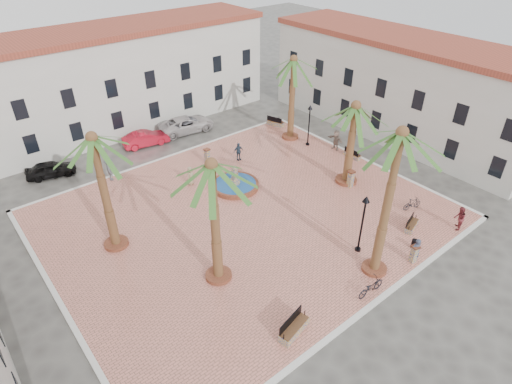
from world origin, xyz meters
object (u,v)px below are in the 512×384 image
palm_s (399,149)px  bollard_e (351,179)px  palm_sw (212,179)px  pedestrian_fountain_b (238,152)px  palm_e (355,117)px  bench_ne (275,123)px  car_black (51,169)px  fountain (235,184)px  bollard_se (414,254)px  pedestrian_east (336,140)px  pedestrian_north (110,169)px  car_silver (191,124)px  bench_s (294,329)px  car_red (146,138)px  cyclist_a (416,250)px  bollard_n (207,156)px  pedestrian_fountain_a (190,176)px  litter_bin (414,244)px  palm_nw (95,151)px  bench_se (411,225)px  palm_ne (293,69)px  cyclist_b (459,218)px  car_white (187,124)px  bicycle_b (412,204)px  lamppost_e (309,118)px  lamppost_s (364,215)px  bench_e (352,155)px

palm_s → bollard_e: size_ratio=6.81×
palm_sw → pedestrian_fountain_b: bearing=48.0°
palm_e → bench_ne: bearing=76.9°
palm_sw → car_black: palm_sw is taller
fountain → bollard_se: fountain is taller
pedestrian_east → pedestrian_north: bearing=-111.9°
palm_sw → car_silver: bearing=62.3°
bench_s → bollard_e: 14.88m
bench_ne → car_red: (-11.95, 4.48, 0.27)m
palm_sw → cyclist_a: (10.06, -6.46, -5.91)m
bollard_n → pedestrian_fountain_a: 3.55m
palm_e → litter_bin: (-2.79, -8.02, -5.23)m
palm_nw → bench_se: bearing=-34.1°
palm_s → palm_ne: 18.38m
cyclist_b → car_white: 25.69m
bench_s → palm_s: bearing=-10.2°
bicycle_b → pedestrian_fountain_b: pedestrian_fountain_b is taller
pedestrian_north → pedestrian_east: bearing=-96.1°
palm_e → car_red: palm_e is taller
bollard_n → palm_s: bearing=-88.4°
litter_bin → pedestrian_fountain_a: pedestrian_fountain_a is taller
pedestrian_fountain_b → car_white: pedestrian_fountain_b is taller
pedestrian_fountain_a → lamppost_e: bearing=-29.7°
palm_s → car_red: (-2.89, 23.76, -7.64)m
bollard_n → pedestrian_fountain_a: size_ratio=0.86×
car_red → pedestrian_fountain_a: bearing=-173.8°
palm_s → cyclist_b: (7.53, -1.04, -7.31)m
car_white → lamppost_s: bearing=-174.6°
cyclist_b → car_red: bearing=-96.1°
palm_ne → bench_e: bearing=-76.3°
palm_s → lamppost_e: palm_s is taller
lamppost_s → car_white: (0.99, 22.19, -2.21)m
palm_sw → cyclist_b: size_ratio=4.60×
car_white → bench_s: bearing=168.6°
palm_e → pedestrian_fountain_a: (-9.78, 7.47, -4.78)m
car_red → bench_ne: bearing=-100.9°
pedestrian_fountain_b → bench_se: bearing=-72.6°
palm_e → cyclist_a: (-3.91, -8.76, -4.68)m
bench_se → car_red: (-8.09, 22.82, 0.30)m
bench_e → lamppost_e: bearing=18.0°
bench_se → pedestrian_fountain_a: 16.66m
bicycle_b → pedestrian_north: size_ratio=0.79×
bollard_se → pedestrian_fountain_a: size_ratio=0.81×
palm_sw → bench_e: 19.18m
palm_sw → car_silver: (9.78, 18.60, -6.31)m
lamppost_s → litter_bin: bearing=-34.9°
palm_s → pedestrian_north: 22.48m
lamppost_s → car_white: lamppost_s is taller
car_black → car_red: size_ratio=0.91×
pedestrian_fountain_b → cyclist_a: bearing=-83.1°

